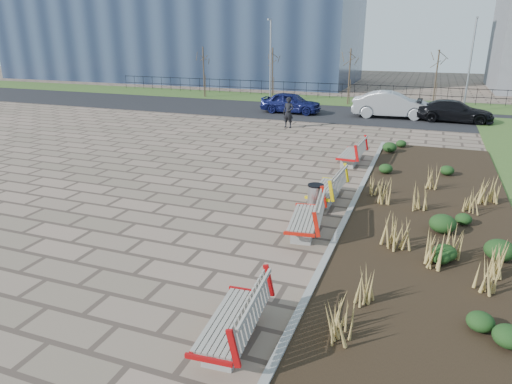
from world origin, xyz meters
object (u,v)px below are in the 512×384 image
at_px(bench_a, 231,317).
at_px(car_black, 455,111).
at_px(bench_b, 305,216).
at_px(litter_bin, 315,199).
at_px(lamp_west, 270,61).
at_px(bench_d, 351,152).
at_px(lamp_east, 470,66).
at_px(car_blue, 291,103).
at_px(car_silver, 392,105).
at_px(pedestrian, 288,113).
at_px(bench_c, 326,186).

xyz_separation_m(bench_a, car_black, (4.26, 23.88, 0.16)).
xyz_separation_m(bench_b, car_black, (4.26, 18.96, 0.16)).
height_order(litter_bin, lamp_west, lamp_west).
xyz_separation_m(bench_d, car_black, (4.26, 11.57, 0.16)).
bearing_deg(lamp_west, lamp_east, 0.00).
distance_m(car_blue, car_black, 10.16).
bearing_deg(car_silver, pedestrian, 131.33).
xyz_separation_m(pedestrian, lamp_east, (9.64, 9.51, 2.18)).
relative_size(bench_a, bench_d, 1.00).
bearing_deg(bench_a, car_silver, 84.30).
bearing_deg(bench_a, litter_bin, 86.43).
bearing_deg(bench_a, bench_d, 85.65).
relative_size(car_black, lamp_east, 0.73).
bearing_deg(car_black, bench_a, 170.55).
xyz_separation_m(bench_b, lamp_east, (5.00, 23.29, 2.54)).
bearing_deg(litter_bin, bench_a, -89.23).
distance_m(bench_d, pedestrian, 7.90).
height_order(bench_c, lamp_east, lamp_east).
height_order(car_silver, lamp_west, lamp_west).
bearing_deg(lamp_east, bench_c, -103.63).
bearing_deg(lamp_west, bench_b, -68.87).
distance_m(bench_a, lamp_east, 28.76).
relative_size(car_blue, lamp_west, 0.67).
bearing_deg(car_black, bench_d, 160.45).
bearing_deg(bench_b, car_black, 69.75).
xyz_separation_m(pedestrian, car_silver, (5.20, 5.33, -0.03)).
height_order(bench_a, bench_c, same).
xyz_separation_m(bench_d, lamp_west, (-9.00, 15.89, 2.54)).
height_order(bench_d, car_silver, car_silver).
relative_size(car_blue, lamp_east, 0.67).
bearing_deg(litter_bin, car_black, 75.97).
bearing_deg(lamp_east, car_blue, -156.46).
relative_size(bench_d, car_silver, 0.43).
xyz_separation_m(bench_a, bench_c, (0.00, 7.58, 0.00)).
distance_m(car_black, lamp_west, 14.15).
relative_size(car_silver, lamp_east, 0.81).
height_order(bench_d, litter_bin, bench_d).
relative_size(bench_c, pedestrian, 1.22).
xyz_separation_m(bench_b, car_silver, (0.57, 19.11, 0.32)).
bearing_deg(pedestrian, bench_b, -63.80).
bearing_deg(bench_a, lamp_east, 75.60).
height_order(car_black, lamp_east, lamp_east).
distance_m(bench_b, bench_c, 2.66).
height_order(bench_b, car_silver, car_silver).
relative_size(bench_b, pedestrian, 1.22).
height_order(pedestrian, lamp_east, lamp_east).
distance_m(bench_c, lamp_east, 21.37).
bearing_deg(bench_a, lamp_west, 103.35).
relative_size(bench_d, car_blue, 0.52).
xyz_separation_m(litter_bin, car_black, (4.35, 17.39, 0.23)).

